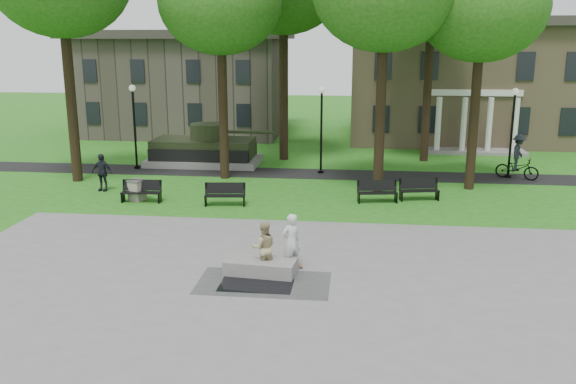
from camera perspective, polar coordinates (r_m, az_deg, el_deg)
name	(u,v)px	position (r m, az deg, el deg)	size (l,w,h in m)	color
ground	(286,245)	(21.89, -0.22, -5.02)	(120.00, 120.00, 0.00)	#296016
plaza	(265,304)	(17.29, -2.19, -10.40)	(22.00, 16.00, 0.02)	gray
footpath	(311,174)	(33.41, 2.19, 1.71)	(44.00, 2.60, 0.01)	black
building_right	(462,79)	(47.24, 15.98, 10.14)	(17.00, 12.00, 8.60)	#9E8460
building_left	(186,86)	(49.05, -9.54, 9.74)	(15.00, 10.00, 7.20)	#4C443D
tree_1	(220,2)	(31.85, -6.35, 17.23)	(6.20, 6.20, 11.63)	black
tree_3	(482,7)	(30.59, 17.72, 16.14)	(6.00, 6.00, 11.19)	black
lamp_left	(134,120)	(35.39, -14.20, 6.57)	(0.36, 0.36, 4.73)	black
lamp_mid	(321,123)	(33.19, 3.14, 6.50)	(0.36, 0.36, 4.73)	black
lamp_right	(512,125)	(34.10, 20.25, 5.86)	(0.36, 0.36, 4.73)	black
tank_monument	(205,150)	(36.22, -7.81, 3.93)	(7.45, 3.40, 2.40)	gray
puddle	(256,285)	(18.47, -3.01, -8.71)	(2.20, 1.20, 0.00)	black
concrete_block	(261,267)	(19.27, -2.56, -6.98)	(2.20, 1.00, 0.45)	gray
skateboard	(290,267)	(19.76, 0.23, -7.02)	(0.78, 0.20, 0.07)	brown
skateboarder	(291,242)	(19.40, 0.28, -4.66)	(0.67, 0.44, 1.83)	silver
friend_watching	(264,247)	(19.17, -2.27, -5.19)	(0.80, 0.63, 1.65)	tan
pedestrian_walker	(102,172)	(30.84, -17.02, 1.77)	(1.07, 0.45, 1.83)	black
cyclist	(518,161)	(34.20, 20.70, 2.73)	(2.32, 1.62, 2.37)	black
park_bench_0	(142,191)	(28.34, -13.53, 0.14)	(1.82, 0.61, 1.00)	black
park_bench_1	(225,194)	(27.14, -5.89, -0.16)	(1.84, 0.72, 1.00)	black
park_bench_2	(377,191)	(27.78, 8.37, 0.10)	(1.85, 0.80, 1.00)	black
park_bench_3	(419,189)	(28.52, 12.18, 0.30)	(1.85, 0.87, 1.00)	black
trash_bin	(137,190)	(28.67, -13.95, 0.19)	(0.86, 0.86, 0.96)	gray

